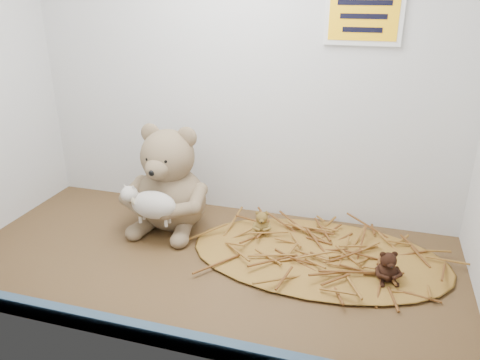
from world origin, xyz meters
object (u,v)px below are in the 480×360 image
(main_teddy, at_px, (170,178))
(toy_lamb, at_px, (154,205))
(mini_teddy_tan, at_px, (262,221))
(mini_teddy_brown, at_px, (388,265))

(main_teddy, bearing_deg, toy_lamb, -88.86)
(main_teddy, relative_size, toy_lamb, 1.87)
(main_teddy, bearing_deg, mini_teddy_tan, 4.20)
(mini_teddy_tan, height_order, mini_teddy_brown, mini_teddy_brown)
(toy_lamb, bearing_deg, mini_teddy_tan, 24.91)
(toy_lamb, height_order, mini_teddy_brown, toy_lamb)
(toy_lamb, xyz_separation_m, mini_teddy_tan, (0.25, 0.12, -0.07))
(mini_teddy_tan, distance_m, mini_teddy_brown, 0.34)
(main_teddy, xyz_separation_m, mini_teddy_tan, (0.25, 0.01, -0.10))
(toy_lamb, height_order, mini_teddy_tan, toy_lamb)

